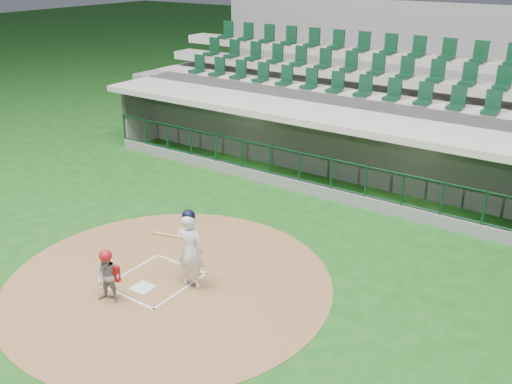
% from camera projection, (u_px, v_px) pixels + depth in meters
% --- Properties ---
extents(ground, '(120.00, 120.00, 0.00)m').
position_uv_depth(ground, '(165.00, 275.00, 12.87)').
color(ground, '#154915').
rests_on(ground, ground).
extents(dirt_circle, '(7.20, 7.20, 0.01)m').
position_uv_depth(dirt_circle, '(169.00, 282.00, 12.56)').
color(dirt_circle, brown).
rests_on(dirt_circle, ground).
extents(home_plate, '(0.43, 0.43, 0.02)m').
position_uv_depth(home_plate, '(143.00, 288.00, 12.33)').
color(home_plate, silver).
rests_on(home_plate, dirt_circle).
extents(batter_box_chalk, '(1.55, 1.80, 0.01)m').
position_uv_depth(batter_box_chalk, '(156.00, 280.00, 12.63)').
color(batter_box_chalk, white).
rests_on(batter_box_chalk, ground).
extents(dugout_structure, '(16.40, 3.70, 3.00)m').
position_uv_depth(dugout_structure, '(330.00, 146.00, 18.44)').
color(dugout_structure, slate).
rests_on(dugout_structure, ground).
extents(seating_deck, '(17.00, 6.72, 5.15)m').
position_uv_depth(seating_deck, '(370.00, 112.00, 20.61)').
color(seating_deck, slate).
rests_on(seating_deck, ground).
extents(batter, '(0.88, 0.90, 1.81)m').
position_uv_depth(batter, '(190.00, 249.00, 12.09)').
color(batter, white).
rests_on(batter, dirt_circle).
extents(catcher, '(0.64, 0.57, 1.20)m').
position_uv_depth(catcher, '(108.00, 276.00, 11.66)').
color(catcher, gray).
rests_on(catcher, dirt_circle).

